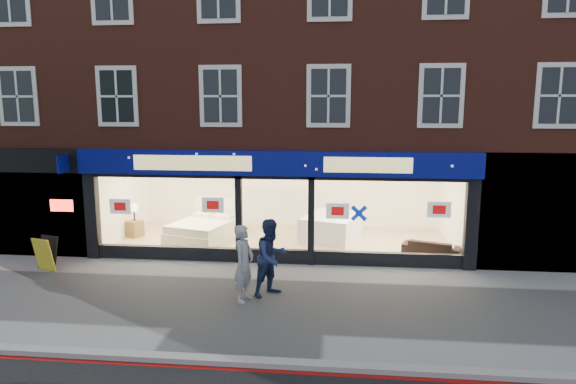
% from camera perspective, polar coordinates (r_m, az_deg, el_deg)
% --- Properties ---
extents(ground, '(120.00, 120.00, 0.00)m').
position_cam_1_polar(ground, '(12.31, -3.31, -12.15)').
color(ground, gray).
rests_on(ground, ground).
extents(kerb_line, '(60.00, 0.10, 0.01)m').
position_cam_1_polar(kerb_line, '(9.55, -6.43, -19.01)').
color(kerb_line, '#8C0A07').
rests_on(kerb_line, ground).
extents(kerb_stone, '(60.00, 0.25, 0.12)m').
position_cam_1_polar(kerb_stone, '(9.70, -6.18, -18.17)').
color(kerb_stone, gray).
rests_on(kerb_stone, ground).
extents(showroom_floor, '(11.00, 4.50, 0.10)m').
position_cam_1_polar(showroom_floor, '(17.23, -0.52, -5.50)').
color(showroom_floor, tan).
rests_on(showroom_floor, ground).
extents(building, '(19.00, 8.26, 10.30)m').
position_cam_1_polar(building, '(18.41, 0.00, 16.27)').
color(building, maroon).
rests_on(building, ground).
extents(display_bed, '(2.36, 2.63, 1.25)m').
position_cam_1_polar(display_bed, '(17.43, -9.31, -4.09)').
color(display_bed, silver).
rests_on(display_bed, showroom_floor).
extents(bedside_table, '(0.60, 0.60, 0.55)m').
position_cam_1_polar(bedside_table, '(18.34, -16.63, -3.92)').
color(bedside_table, brown).
rests_on(bedside_table, showroom_floor).
extents(mattress_stack, '(2.19, 2.47, 0.82)m').
position_cam_1_polar(mattress_stack, '(17.30, 4.87, -3.91)').
color(mattress_stack, white).
rests_on(mattress_stack, showroom_floor).
extents(sofa, '(1.78, 1.18, 0.48)m').
position_cam_1_polar(sofa, '(15.99, 15.62, -6.00)').
color(sofa, black).
rests_on(sofa, showroom_floor).
extents(a_board, '(0.72, 0.57, 0.96)m').
position_cam_1_polar(a_board, '(15.86, -25.30, -6.21)').
color(a_board, gold).
rests_on(a_board, ground).
extents(pedestrian_grey, '(0.59, 0.75, 1.83)m').
position_cam_1_polar(pedestrian_grey, '(12.16, -4.93, -7.88)').
color(pedestrian_grey, '#95989C').
rests_on(pedestrian_grey, ground).
extents(pedestrian_blue, '(1.14, 1.16, 1.89)m').
position_cam_1_polar(pedestrian_blue, '(12.47, -1.86, -7.25)').
color(pedestrian_blue, '#1B284D').
rests_on(pedestrian_blue, ground).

